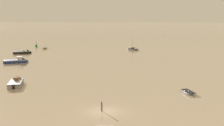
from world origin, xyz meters
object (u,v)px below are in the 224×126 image
object	(u,v)px
sailboat_moored_2	(133,49)
mooring_post_near	(102,106)
motorboat_moored_4	(18,61)
rowboat_moored_2	(45,48)
channel_buoy	(36,46)
motorboat_moored_3	(24,53)
rowboat_moored_1	(188,92)
motorboat_moored_1	(16,83)

from	to	relation	value
sailboat_moored_2	mooring_post_near	world-z (taller)	sailboat_moored_2
motorboat_moored_4	sailboat_moored_2	xyz separation A→B (m)	(31.06, 29.45, -0.15)
rowboat_moored_2	channel_buoy	distance (m)	7.96
sailboat_moored_2	motorboat_moored_4	bearing A→B (deg)	76.17
motorboat_moored_3	rowboat_moored_1	world-z (taller)	motorboat_moored_3
channel_buoy	mooring_post_near	world-z (taller)	channel_buoy
motorboat_moored_3	mooring_post_near	world-z (taller)	mooring_post_near
sailboat_moored_2	channel_buoy	distance (m)	38.71
mooring_post_near	rowboat_moored_1	bearing A→B (deg)	36.15
motorboat_moored_1	motorboat_moored_4	xyz separation A→B (m)	(-8.39, 24.62, 0.08)
rowboat_moored_1	channel_buoy	size ratio (longest dim) A/B	1.60
motorboat_moored_3	channel_buoy	bearing A→B (deg)	74.01
rowboat_moored_2	motorboat_moored_4	bearing A→B (deg)	0.51
sailboat_moored_2	channel_buoy	xyz separation A→B (m)	(-37.65, 9.00, 0.24)
rowboat_moored_1	mooring_post_near	bearing A→B (deg)	110.84
motorboat_moored_1	sailboat_moored_2	world-z (taller)	sailboat_moored_2
motorboat_moored_4	mooring_post_near	world-z (taller)	motorboat_moored_4
rowboat_moored_1	sailboat_moored_2	world-z (taller)	sailboat_moored_2
motorboat_moored_1	rowboat_moored_2	bearing A→B (deg)	-2.24
motorboat_moored_4	rowboat_moored_2	world-z (taller)	motorboat_moored_4
motorboat_moored_4	rowboat_moored_2	xyz separation A→B (m)	(-1.57, 32.27, -0.21)
motorboat_moored_1	motorboat_moored_3	distance (m)	45.20
motorboat_moored_4	rowboat_moored_2	bearing A→B (deg)	69.52
channel_buoy	mooring_post_near	xyz separation A→B (m)	(31.98, -77.80, 0.19)
motorboat_moored_3	channel_buoy	size ratio (longest dim) A/B	2.74
channel_buoy	motorboat_moored_4	bearing A→B (deg)	-80.28
motorboat_moored_3	mooring_post_near	size ratio (longest dim) A/B	4.18
motorboat_moored_1	channel_buoy	xyz separation A→B (m)	(-14.98, 63.07, 0.16)
rowboat_moored_1	motorboat_moored_4	distance (m)	48.79
rowboat_moored_1	rowboat_moored_2	bearing A→B (deg)	17.87
motorboat_moored_1	mooring_post_near	world-z (taller)	motorboat_moored_1
rowboat_moored_2	sailboat_moored_2	size ratio (longest dim) A/B	0.74
rowboat_moored_2	mooring_post_near	distance (m)	76.53
rowboat_moored_2	sailboat_moored_2	world-z (taller)	sailboat_moored_2
mooring_post_near	motorboat_moored_3	bearing A→B (deg)	117.47
motorboat_moored_4	mooring_post_near	distance (m)	46.83
motorboat_moored_1	motorboat_moored_4	world-z (taller)	motorboat_moored_4
motorboat_moored_3	mooring_post_near	bearing A→B (deg)	-83.82
motorboat_moored_4	motorboat_moored_3	bearing A→B (deg)	81.03
motorboat_moored_1	motorboat_moored_3	size ratio (longest dim) A/B	1.04
rowboat_moored_1	motorboat_moored_4	world-z (taller)	motorboat_moored_4
rowboat_moored_2	rowboat_moored_1	bearing A→B (deg)	30.91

